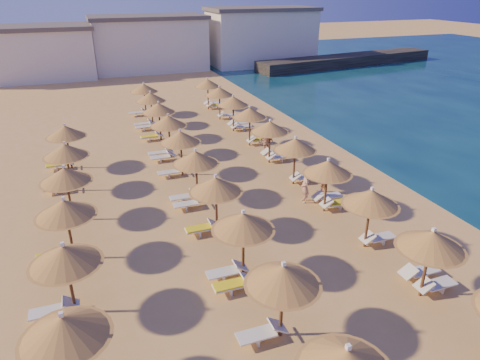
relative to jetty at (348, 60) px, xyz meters
name	(u,v)px	position (x,y,z in m)	size (l,w,h in m)	color
ground	(270,237)	(-30.35, -39.85, -0.75)	(220.00, 220.00, 0.00)	tan
jetty	(348,60)	(0.00, 0.00, 0.00)	(30.00, 4.00, 1.50)	black
hotel_blocks	(162,43)	(-26.61, 5.83, 2.95)	(47.14, 9.75, 8.10)	white
parasol_row_east	(295,145)	(-26.56, -34.83, 1.74)	(2.59, 39.15, 3.05)	brown
parasol_row_west	(196,159)	(-32.59, -34.83, 1.74)	(2.59, 39.15, 3.05)	brown
parasol_row_inland	(65,191)	(-39.22, -36.66, 1.74)	(2.59, 20.87, 3.05)	brown
loungers	(224,192)	(-31.13, -35.14, -0.41)	(15.79, 38.07, 0.66)	white
beachgoer_b	(323,179)	(-25.65, -36.67, 0.18)	(0.90, 0.70, 1.86)	tan
beachgoer_c	(266,143)	(-26.20, -29.80, 0.16)	(1.07, 0.45, 1.83)	tan
beachgoer_a	(305,187)	(-27.07, -37.18, 0.17)	(0.67, 0.44, 1.83)	tan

